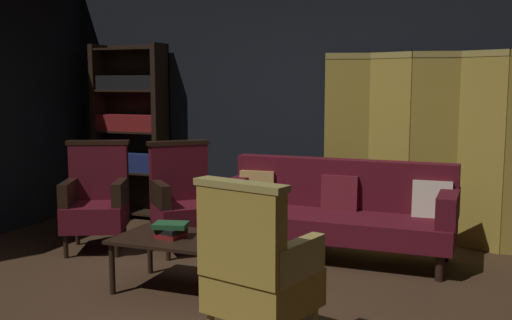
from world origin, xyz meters
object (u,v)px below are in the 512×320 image
at_px(bookshelf, 131,129).
at_px(armchair_gilt_accent, 257,268).
at_px(folding_screen, 433,146).
at_px(velvet_couch, 337,208).
at_px(book_black_cloth, 171,230).
at_px(armchair_wing_left, 96,199).
at_px(book_green_cloth, 171,225).
at_px(coffee_table, 181,243).
at_px(book_red_leather, 171,235).
at_px(armchair_wing_right, 184,199).

xyz_separation_m(bookshelf, armchair_gilt_accent, (2.72, -2.81, -0.56)).
bearing_deg(folding_screen, velvet_couch, -136.90).
xyz_separation_m(armchair_gilt_accent, book_black_cloth, (-0.98, 0.69, -0.01)).
relative_size(armchair_wing_left, book_green_cloth, 4.10).
bearing_deg(folding_screen, bookshelf, 179.67).
bearing_deg(bookshelf, coffee_table, -49.19).
bearing_deg(book_red_leather, coffee_table, 21.58).
bearing_deg(folding_screen, book_red_leather, -129.46).
relative_size(armchair_gilt_accent, armchair_wing_left, 1.00).
bearing_deg(coffee_table, book_green_cloth, -158.42).
relative_size(armchair_wing_right, book_red_leather, 5.36).
height_order(folding_screen, armchair_gilt_accent, folding_screen).
height_order(velvet_couch, armchair_wing_right, armchair_wing_right).
bearing_deg(bookshelf, book_red_leather, -50.75).
height_order(coffee_table, armchair_wing_right, armchair_wing_right).
bearing_deg(armchair_wing_right, book_black_cloth, -66.45).
bearing_deg(folding_screen, armchair_gilt_accent, -105.09).
bearing_deg(armchair_wing_left, book_black_cloth, -31.46).
height_order(bookshelf, armchair_wing_right, bookshelf).
relative_size(armchair_wing_left, armchair_wing_right, 1.00).
bearing_deg(book_green_cloth, coffee_table, 21.58).
bearing_deg(bookshelf, armchair_gilt_accent, -46.00).
xyz_separation_m(coffee_table, armchair_wing_left, (-1.32, 0.73, 0.12)).
height_order(armchair_gilt_accent, book_green_cloth, armchair_gilt_accent).
bearing_deg(book_black_cloth, folding_screen, 50.54).
relative_size(bookshelf, book_green_cloth, 8.09).
distance_m(folding_screen, coffee_table, 2.73).
distance_m(velvet_couch, armchair_gilt_accent, 2.07).
relative_size(folding_screen, armchair_wing_right, 2.11).
height_order(velvet_couch, book_black_cloth, velvet_couch).
bearing_deg(book_green_cloth, folding_screen, 50.54).
height_order(coffee_table, armchair_gilt_accent, armchair_gilt_accent).
height_order(book_red_leather, book_green_cloth, book_green_cloth).
height_order(bookshelf, coffee_table, bookshelf).
bearing_deg(armchair_gilt_accent, book_black_cloth, 144.94).
bearing_deg(book_black_cloth, book_green_cloth, 0.00).
bearing_deg(coffee_table, armchair_gilt_accent, -38.34).
bearing_deg(folding_screen, book_black_cloth, -129.46).
bearing_deg(bookshelf, armchair_wing_right, -40.03).
xyz_separation_m(armchair_wing_right, book_black_cloth, (0.46, -1.05, -0.01)).
distance_m(coffee_table, armchair_gilt_accent, 1.16).
height_order(coffee_table, book_black_cloth, book_black_cloth).
bearing_deg(coffee_table, bookshelf, 130.81).
xyz_separation_m(folding_screen, armchair_wing_left, (-2.98, -1.34, -0.50)).
distance_m(velvet_couch, armchair_wing_right, 1.46).
xyz_separation_m(bookshelf, armchair_wing_left, (0.49, -1.36, -0.56)).
xyz_separation_m(coffee_table, armchair_gilt_accent, (0.91, -0.72, 0.12)).
height_order(folding_screen, bookshelf, bookshelf).
relative_size(book_red_leather, book_green_cloth, 0.77).
relative_size(book_black_cloth, book_green_cloth, 0.74).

